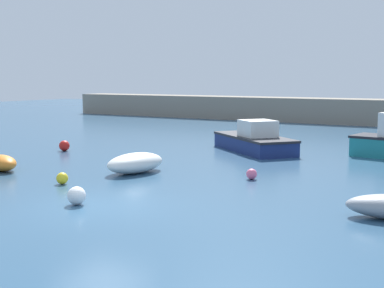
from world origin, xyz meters
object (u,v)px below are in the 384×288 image
at_px(mooring_buoy_white, 77,196).
at_px(mooring_buoy_pink, 252,174).
at_px(rowboat_white_midwater, 135,163).
at_px(mooring_buoy_yellow, 62,178).
at_px(motorboat_grey_hull, 255,141).
at_px(dinghy_near_pier, 1,163).
at_px(mooring_buoy_red, 64,146).

height_order(mooring_buoy_white, mooring_buoy_pink, mooring_buoy_white).
height_order(rowboat_white_midwater, mooring_buoy_yellow, rowboat_white_midwater).
height_order(motorboat_grey_hull, rowboat_white_midwater, motorboat_grey_hull).
xyz_separation_m(motorboat_grey_hull, mooring_buoy_pink, (3.14, -7.15, -0.36)).
relative_size(dinghy_near_pier, mooring_buoy_white, 3.82).
xyz_separation_m(rowboat_white_midwater, mooring_buoy_red, (-7.09, 3.23, -0.13)).
bearing_deg(mooring_buoy_pink, mooring_buoy_yellow, -141.41).
distance_m(motorboat_grey_hull, mooring_buoy_red, 9.95).
distance_m(dinghy_near_pier, mooring_buoy_pink, 10.28).
bearing_deg(mooring_buoy_red, mooring_buoy_white, -43.83).
xyz_separation_m(dinghy_near_pier, mooring_buoy_red, (-2.09, 5.72, -0.05)).
height_order(motorboat_grey_hull, mooring_buoy_red, motorboat_grey_hull).
relative_size(dinghy_near_pier, motorboat_grey_hull, 0.37).
distance_m(dinghy_near_pier, mooring_buoy_white, 7.39).
distance_m(rowboat_white_midwater, mooring_buoy_yellow, 3.36).
distance_m(dinghy_near_pier, mooring_buoy_red, 6.09).
distance_m(rowboat_white_midwater, mooring_buoy_red, 7.80).
relative_size(motorboat_grey_hull, rowboat_white_midwater, 1.98).
bearing_deg(dinghy_near_pier, rowboat_white_midwater, 45.64).
bearing_deg(rowboat_white_midwater, mooring_buoy_red, -106.52).
xyz_separation_m(mooring_buoy_pink, mooring_buoy_red, (-11.72, 2.12, 0.07)).
relative_size(mooring_buoy_white, mooring_buoy_red, 1.01).
bearing_deg(mooring_buoy_red, mooring_buoy_pink, -10.25).
relative_size(rowboat_white_midwater, mooring_buoy_white, 5.25).
xyz_separation_m(mooring_buoy_yellow, mooring_buoy_white, (2.65, -2.08, 0.07)).
relative_size(motorboat_grey_hull, mooring_buoy_red, 10.55).
relative_size(dinghy_near_pier, mooring_buoy_red, 3.87).
bearing_deg(mooring_buoy_yellow, rowboat_white_midwater, 75.54).
xyz_separation_m(mooring_buoy_white, mooring_buoy_pink, (2.81, 6.43, -0.08)).
distance_m(rowboat_white_midwater, mooring_buoy_pink, 4.76).
relative_size(dinghy_near_pier, rowboat_white_midwater, 0.73).
bearing_deg(mooring_buoy_pink, mooring_buoy_red, 169.75).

